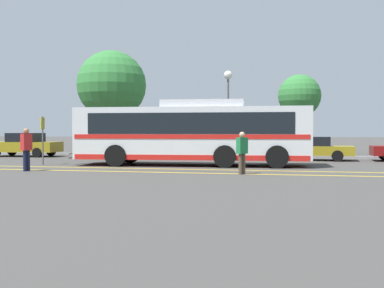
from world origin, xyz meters
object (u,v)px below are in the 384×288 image
object	(u,v)px
parked_car_2	(200,146)
tree_2	(112,85)
transit_bus	(192,132)
pedestrian_0	(26,147)
parked_car_3	(310,148)
parked_car_1	(117,146)
bus_stop_sign	(43,134)
tree_1	(299,96)
parked_car_0	(24,145)
pedestrian_1	(242,150)
street_lamp	(228,91)

from	to	relation	value
parked_car_2	tree_2	world-z (taller)	tree_2
transit_bus	pedestrian_0	bearing A→B (deg)	122.51
parked_car_3	pedestrian_0	size ratio (longest dim) A/B	2.76
parked_car_3	parked_car_1	bearing A→B (deg)	92.80
transit_bus	tree_2	size ratio (longest dim) A/B	1.56
parked_car_1	parked_car_3	xyz separation A→B (m)	(11.47, -0.20, -0.03)
transit_bus	tree_2	xyz separation A→B (m)	(-7.55, 8.69, 3.25)
parked_car_1	parked_car_3	world-z (taller)	parked_car_1
transit_bus	parked_car_2	size ratio (longest dim) A/B	2.75
bus_stop_sign	tree_1	size ratio (longest dim) A/B	0.41
tree_1	bus_stop_sign	bearing A→B (deg)	-133.29
parked_car_1	bus_stop_sign	world-z (taller)	bus_stop_sign
parked_car_3	transit_bus	bearing A→B (deg)	135.93
parked_car_0	transit_bus	bearing A→B (deg)	-115.84
parked_car_0	parked_car_3	world-z (taller)	parked_car_0
parked_car_0	tree_2	size ratio (longest dim) A/B	0.64
bus_stop_sign	pedestrian_1	bearing A→B (deg)	-109.76
parked_car_2	parked_car_3	world-z (taller)	parked_car_2
tree_2	bus_stop_sign	bearing A→B (deg)	-87.50
pedestrian_0	street_lamp	distance (m)	14.85
pedestrian_0	pedestrian_1	world-z (taller)	pedestrian_0
pedestrian_0	bus_stop_sign	xyz separation A→B (m)	(-1.18, 3.27, 0.48)
tree_1	parked_car_2	bearing A→B (deg)	-132.55
bus_stop_sign	transit_bus	bearing A→B (deg)	-85.01
parked_car_1	pedestrian_0	size ratio (longest dim) A/B	2.61
transit_bus	parked_car_0	bearing A→B (deg)	62.71
parked_car_0	parked_car_1	size ratio (longest dim) A/B	1.01
parked_car_2	bus_stop_sign	size ratio (longest dim) A/B	1.77
street_lamp	tree_2	bearing A→B (deg)	178.92
pedestrian_1	tree_1	xyz separation A→B (m)	(2.52, 15.91, 3.22)
pedestrian_1	parked_car_1	bearing A→B (deg)	-99.62
parked_car_3	tree_1	xyz separation A→B (m)	(-0.41, 6.89, 3.44)
parked_car_1	tree_1	world-z (taller)	tree_1
street_lamp	tree_1	xyz separation A→B (m)	(4.65, 3.46, -0.15)
transit_bus	tree_1	xyz separation A→B (m)	(5.25, 12.01, 2.55)
parked_car_0	parked_car_3	size ratio (longest dim) A/B	0.95
street_lamp	tree_1	world-z (taller)	tree_1
parked_car_2	tree_1	world-z (taller)	tree_1
transit_bus	bus_stop_sign	distance (m)	7.21
pedestrian_1	bus_stop_sign	xyz separation A→B (m)	(-9.84, 2.79, 0.57)
parked_car_3	tree_1	size ratio (longest dim) A/B	0.85
pedestrian_1	tree_2	xyz separation A→B (m)	(-10.27, 12.60, 3.91)
parked_car_3	pedestrian_1	distance (m)	9.49
tree_1	tree_2	xyz separation A→B (m)	(-12.79, -3.31, 0.70)
parked_car_2	tree_2	distance (m)	8.56
transit_bus	pedestrian_1	distance (m)	4.81
street_lamp	bus_stop_sign	bearing A→B (deg)	-128.63
pedestrian_0	street_lamp	size ratio (longest dim) A/B	0.31
street_lamp	transit_bus	bearing A→B (deg)	-94.02
parked_car_0	pedestrian_1	xyz separation A→B (m)	(14.85, -9.14, 0.15)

